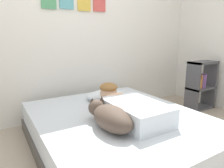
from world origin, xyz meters
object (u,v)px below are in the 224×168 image
object	(u,v)px
pillow	(106,95)
person_lying	(127,106)
coffee_cup	(103,98)
cell_phone	(169,120)
bookshelf	(200,85)
dog	(110,117)
bed	(118,131)

from	to	relation	value
pillow	person_lying	size ratio (longest dim) A/B	0.57
coffee_cup	cell_phone	distance (m)	0.87
pillow	cell_phone	distance (m)	0.92
pillow	bookshelf	xyz separation A→B (m)	(1.55, -0.23, -0.02)
dog	cell_phone	size ratio (longest dim) A/B	4.11
pillow	dog	bearing A→B (deg)	-117.31
pillow	cell_phone	xyz separation A→B (m)	(0.16, -0.91, -0.05)
pillow	coffee_cup	world-z (taller)	pillow
bed	pillow	world-z (taller)	pillow
dog	bookshelf	bearing A→B (deg)	15.36
coffee_cup	bookshelf	bearing A→B (deg)	-5.47
dog	cell_phone	bearing A→B (deg)	-14.61
person_lying	coffee_cup	distance (m)	0.55
person_lying	cell_phone	world-z (taller)	person_lying
cell_phone	pillow	bearing A→B (deg)	99.89
dog	coffee_cup	distance (m)	0.76
pillow	cell_phone	bearing A→B (deg)	-80.11
cell_phone	coffee_cup	bearing A→B (deg)	106.42
dog	bed	bearing A→B (deg)	44.50
cell_phone	bookshelf	size ratio (longest dim) A/B	0.19
pillow	bookshelf	world-z (taller)	bookshelf
dog	bookshelf	xyz separation A→B (m)	(1.94, 0.53, -0.06)
person_lying	coffee_cup	size ratio (longest dim) A/B	7.36
cell_phone	bookshelf	distance (m)	1.55
cell_phone	person_lying	bearing A→B (deg)	133.84
bed	coffee_cup	world-z (taller)	coffee_cup
pillow	bookshelf	bearing A→B (deg)	-8.45
dog	coffee_cup	xyz separation A→B (m)	(0.31, 0.69, -0.07)
bookshelf	cell_phone	bearing A→B (deg)	-154.00
coffee_cup	bookshelf	xyz separation A→B (m)	(1.64, -0.16, 0.00)
person_lying	cell_phone	size ratio (longest dim) A/B	6.57
person_lying	dog	xyz separation A→B (m)	(-0.28, -0.14, -0.00)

